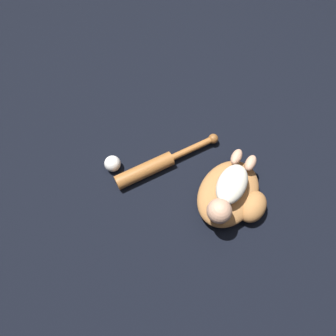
{
  "coord_description": "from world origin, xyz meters",
  "views": [
    {
      "loc": [
        0.44,
        0.3,
        1.25
      ],
      "look_at": [
        0.09,
        -0.18,
        0.07
      ],
      "focal_mm": 35.0,
      "sensor_mm": 36.0,
      "label": 1
    }
  ],
  "objects_px": {
    "baby_figure": "(229,190)",
    "baseball": "(113,164)",
    "baseball_glove": "(232,195)",
    "baseball_bat": "(156,165)"
  },
  "relations": [
    {
      "from": "baby_figure",
      "to": "baseball_bat",
      "type": "xyz_separation_m",
      "value": [
        0.13,
        -0.29,
        -0.1
      ]
    },
    {
      "from": "baseball_glove",
      "to": "baseball",
      "type": "xyz_separation_m",
      "value": [
        0.3,
        -0.41,
        -0.01
      ]
    },
    {
      "from": "baseball_bat",
      "to": "baseball",
      "type": "bearing_deg",
      "value": -38.58
    },
    {
      "from": "baseball_bat",
      "to": "baseball",
      "type": "xyz_separation_m",
      "value": [
        0.14,
        -0.11,
        0.0
      ]
    },
    {
      "from": "baby_figure",
      "to": "baseball",
      "type": "relative_size",
      "value": 4.71
    },
    {
      "from": "baby_figure",
      "to": "baseball",
      "type": "distance_m",
      "value": 0.5
    },
    {
      "from": "baby_figure",
      "to": "baseball",
      "type": "xyz_separation_m",
      "value": [
        0.27,
        -0.41,
        -0.1
      ]
    },
    {
      "from": "baseball_glove",
      "to": "baby_figure",
      "type": "distance_m",
      "value": 0.09
    },
    {
      "from": "baseball_glove",
      "to": "baseball_bat",
      "type": "xyz_separation_m",
      "value": [
        0.16,
        -0.3,
        -0.02
      ]
    },
    {
      "from": "baby_figure",
      "to": "baseball_glove",
      "type": "bearing_deg",
      "value": 168.68
    }
  ]
}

